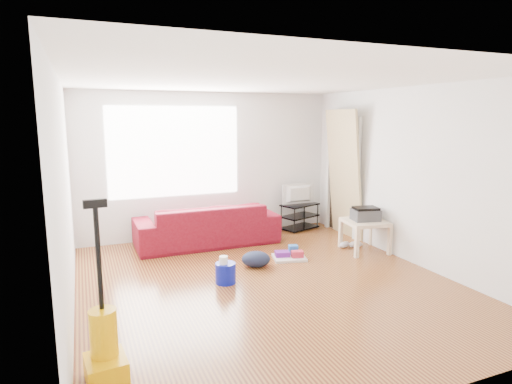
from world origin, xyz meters
name	(u,v)px	position (x,y,z in m)	size (l,w,h in m)	color
room	(268,183)	(0.07, 0.15, 1.25)	(4.51, 5.01, 2.51)	#512214
sofa	(207,244)	(-0.22, 1.95, 0.00)	(2.31, 0.90, 0.67)	#570412
tv_stand	(300,216)	(1.65, 2.22, 0.25)	(0.78, 0.60, 0.48)	black
tv	(300,194)	(1.65, 2.22, 0.66)	(0.65, 0.08, 0.37)	black
side_table	(365,225)	(1.95, 0.64, 0.42)	(0.68, 0.68, 0.49)	beige
printer	(366,214)	(1.95, 0.64, 0.60)	(0.45, 0.38, 0.21)	#37363A
bucket	(226,283)	(-0.48, 0.21, 0.00)	(0.26, 0.26, 0.26)	#09139B
toilet_paper	(224,270)	(-0.51, 0.19, 0.18)	(0.11, 0.11, 0.10)	white
cleaning_tray	(290,255)	(0.70, 0.75, 0.05)	(0.55, 0.48, 0.17)	beige
backpack	(256,267)	(0.10, 0.61, 0.00)	(0.40, 0.32, 0.22)	black
sneakers	(350,244)	(1.85, 0.87, 0.05)	(0.43, 0.22, 0.10)	silver
vacuum	(105,348)	(-2.00, -1.35, 0.27)	(0.34, 0.38, 1.45)	#E5A300
door_panel	(342,235)	(2.13, 1.52, 0.00)	(0.04, 0.88, 2.21)	tan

